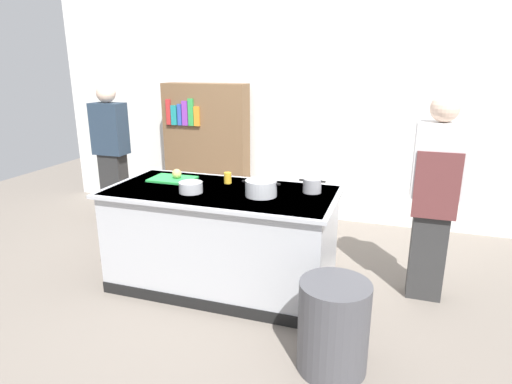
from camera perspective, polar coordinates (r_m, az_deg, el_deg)
The scene contains 13 objects.
ground_plane at distance 4.04m, azimuth -4.36°, elevation -12.09°, with size 10.00×10.00×0.00m, color slate.
back_wall at distance 5.55m, azimuth 3.79°, elevation 12.09°, with size 6.40×0.12×3.00m, color white.
counter_island at distance 3.84m, azimuth -4.51°, elevation -5.99°, with size 1.98×0.98×0.90m.
cutting_board at distance 4.07m, azimuth -10.98°, elevation 1.69°, with size 0.40×0.28×0.02m, color green.
onion at distance 4.04m, azimuth -10.44°, elevation 2.40°, with size 0.09×0.09×0.09m, color tan.
stock_pot at distance 3.51m, azimuth 0.67°, elevation 0.53°, with size 0.32×0.26×0.13m.
sauce_pan at distance 3.63m, azimuth 7.44°, elevation 0.85°, with size 0.22×0.15×0.12m.
mixing_bowl at distance 3.65m, azimuth -8.62°, elevation 0.63°, with size 0.20×0.20×0.09m, color #B7BABF.
juice_cup at distance 3.89m, azimuth -3.76°, elevation 1.88°, with size 0.07×0.07×0.10m, color yellow.
trash_bin at distance 2.96m, azimuth 10.18°, elevation -17.09°, with size 0.46×0.46×0.62m, color #4C4C51.
person_chef at distance 3.79m, azimuth 22.52°, elevation -0.36°, with size 0.38×0.25×1.72m.
person_guest at distance 5.45m, azimuth -18.54°, elevation 4.93°, with size 0.38×0.24×1.72m.
bookshelf at distance 5.68m, azimuth -6.54°, elevation 5.53°, with size 1.10×0.31×1.70m.
Camera 1 is at (1.39, -3.26, 1.94)m, focal length 30.25 mm.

